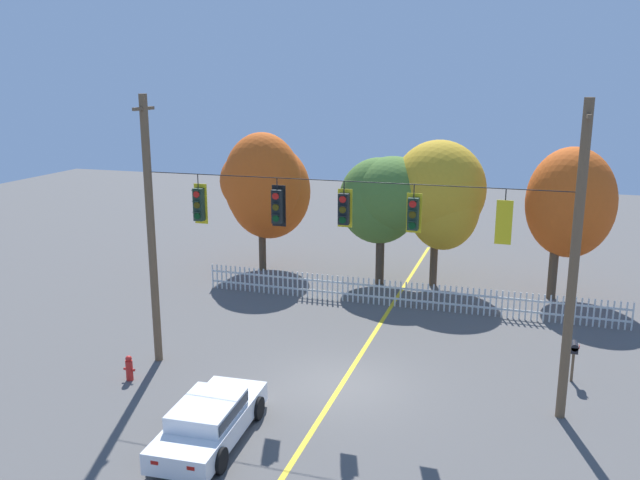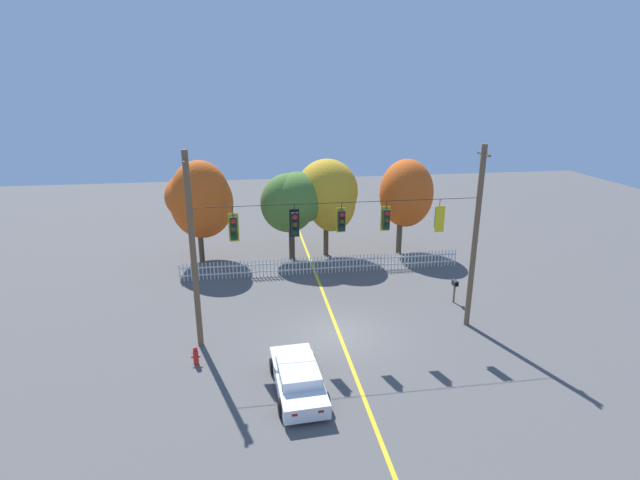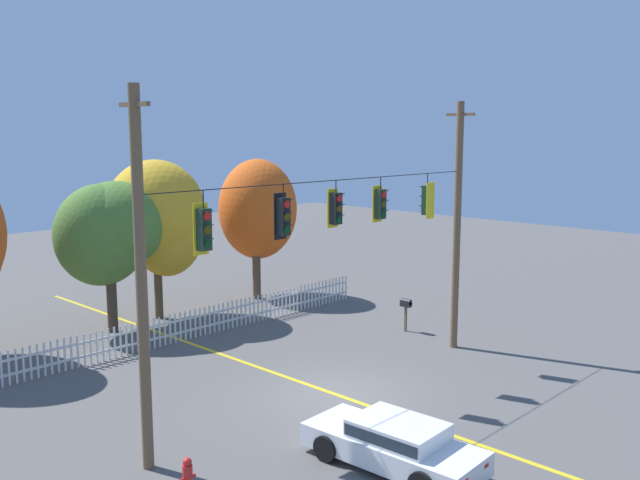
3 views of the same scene
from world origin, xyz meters
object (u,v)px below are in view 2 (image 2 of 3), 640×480
object	(u,v)px
autumn_maple_far_west	(406,194)
traffic_signal_eastbound_side	(341,221)
traffic_signal_westbound_side	(386,219)
parked_car	(298,377)
traffic_signal_northbound_primary	(234,228)
autumn_maple_near_fence	(200,199)
fire_hydrant	(196,356)
roadside_mailbox	(455,284)
autumn_oak_far_east	(326,194)
traffic_signal_northbound_secondary	(439,218)
autumn_maple_mid	(293,201)
traffic_signal_southbound_primary	(295,224)

from	to	relation	value
autumn_maple_far_west	traffic_signal_eastbound_side	bearing A→B (deg)	-121.19
traffic_signal_westbound_side	parked_car	world-z (taller)	traffic_signal_westbound_side
traffic_signal_northbound_primary	autumn_maple_near_fence	world-z (taller)	autumn_maple_near_fence
fire_hydrant	autumn_maple_far_west	bearing A→B (deg)	44.04
parked_car	roadside_mailbox	size ratio (longest dim) A/B	3.39
autumn_oak_far_east	roadside_mailbox	distance (m)	10.81
traffic_signal_eastbound_side	traffic_signal_northbound_secondary	world-z (taller)	same
traffic_signal_northbound_secondary	autumn_maple_near_fence	size ratio (longest dim) A/B	0.22
autumn_maple_mid	parked_car	xyz separation A→B (m)	(-1.38, -14.97, -3.36)
traffic_signal_northbound_secondary	autumn_maple_near_fence	distance (m)	16.12
parked_car	roadside_mailbox	xyz separation A→B (m)	(9.17, 6.56, 0.45)
traffic_signal_eastbound_side	parked_car	world-z (taller)	traffic_signal_eastbound_side
traffic_signal_northbound_primary	traffic_signal_southbound_primary	world-z (taller)	same
traffic_signal_southbound_primary	traffic_signal_northbound_secondary	distance (m)	6.52
autumn_oak_far_east	autumn_maple_far_west	world-z (taller)	autumn_oak_far_east
autumn_maple_near_fence	autumn_maple_far_west	size ratio (longest dim) A/B	1.05
traffic_signal_southbound_primary	traffic_signal_eastbound_side	bearing A→B (deg)	-0.03
autumn_maple_mid	fire_hydrant	xyz separation A→B (m)	(-5.41, -12.50, -3.56)
traffic_signal_northbound_primary	traffic_signal_southbound_primary	distance (m)	2.60
traffic_signal_northbound_secondary	fire_hydrant	size ratio (longest dim) A/B	1.82
traffic_signal_southbound_primary	autumn_maple_near_fence	bearing A→B (deg)	114.07
traffic_signal_westbound_side	autumn_oak_far_east	xyz separation A→B (m)	(-0.81, 11.19, -1.28)
traffic_signal_southbound_primary	parked_car	distance (m)	6.40
traffic_signal_westbound_side	roadside_mailbox	xyz separation A→B (m)	(4.72, 2.46, -4.47)
roadside_mailbox	autumn_maple_mid	bearing A→B (deg)	132.81
traffic_signal_northbound_secondary	autumn_oak_far_east	bearing A→B (deg)	106.24
traffic_signal_northbound_primary	traffic_signal_eastbound_side	size ratio (longest dim) A/B	1.15
traffic_signal_westbound_side	fire_hydrant	bearing A→B (deg)	-169.07
traffic_signal_southbound_primary	traffic_signal_westbound_side	world-z (taller)	same
traffic_signal_southbound_primary	fire_hydrant	xyz separation A→B (m)	(-4.41, -1.64, -5.10)
autumn_maple_near_fence	autumn_oak_far_east	world-z (taller)	autumn_maple_near_fence
traffic_signal_northbound_secondary	fire_hydrant	xyz separation A→B (m)	(-10.93, -1.62, -5.07)
traffic_signal_eastbound_side	autumn_maple_far_west	size ratio (longest dim) A/B	0.21
traffic_signal_southbound_primary	autumn_maple_mid	size ratio (longest dim) A/B	0.25
parked_car	fire_hydrant	bearing A→B (deg)	148.51
autumn_maple_mid	roadside_mailbox	bearing A→B (deg)	-47.19
traffic_signal_eastbound_side	traffic_signal_northbound_secondary	distance (m)	4.47
autumn_maple_mid	fire_hydrant	world-z (taller)	autumn_maple_mid
roadside_mailbox	traffic_signal_southbound_primary	bearing A→B (deg)	-164.37
traffic_signal_northbound_secondary	roadside_mailbox	xyz separation A→B (m)	(2.26, 2.48, -4.42)
traffic_signal_southbound_primary	autumn_maple_mid	xyz separation A→B (m)	(1.00, 10.87, -1.54)
autumn_maple_far_west	autumn_maple_near_fence	bearing A→B (deg)	179.73
autumn_oak_far_east	fire_hydrant	distance (m)	15.43
autumn_oak_far_east	parked_car	bearing A→B (deg)	-103.38
traffic_signal_northbound_primary	autumn_maple_far_west	bearing A→B (deg)	44.33
traffic_signal_southbound_primary	autumn_maple_mid	distance (m)	11.02
fire_hydrant	traffic_signal_westbound_side	bearing A→B (deg)	10.93
autumn_oak_far_east	fire_hydrant	size ratio (longest dim) A/B	8.09
traffic_signal_northbound_secondary	roadside_mailbox	world-z (taller)	traffic_signal_northbound_secondary
traffic_signal_westbound_side	autumn_oak_far_east	size ratio (longest dim) A/B	0.21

